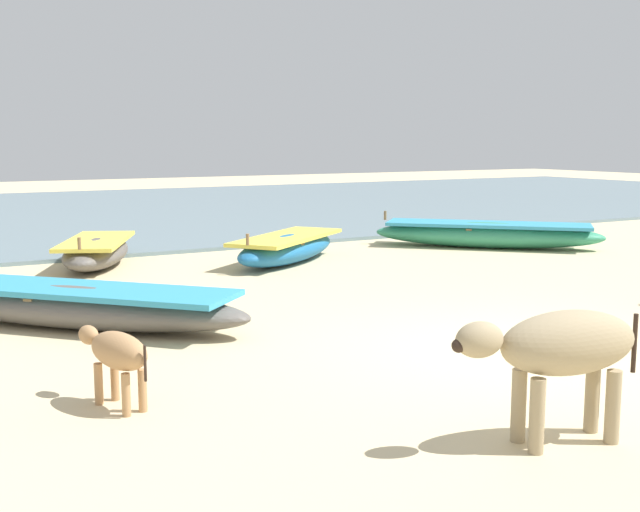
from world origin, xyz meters
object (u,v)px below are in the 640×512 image
Objects in this scene: fishing_boat_2 at (487,234)px; calf_near_tan at (117,353)px; fishing_boat_0 at (96,252)px; cow_adult_dun at (562,349)px; fishing_boat_1 at (287,248)px; fishing_boat_3 at (75,305)px.

calf_near_tan is at bearing 77.24° from fishing_boat_2.
fishing_boat_0 is 0.75× the size of fishing_boat_2.
cow_adult_dun is at bearing 29.93° from fishing_boat_0.
fishing_boat_1 is 0.79× the size of fishing_boat_2.
cow_adult_dun is at bearing 38.39° from fishing_boat_1.
fishing_boat_0 is at bearing -73.16° from cow_adult_dun.
fishing_boat_1 is 0.80× the size of fishing_boat_3.
fishing_boat_0 is at bearing -29.42° from calf_near_tan.
fishing_boat_2 is at bearing -114.73° from fishing_boat_3.
fishing_boat_2 is 11.66m from calf_near_tan.
fishing_boat_1 is 8.34m from calf_near_tan.
cow_adult_dun reaches higher than fishing_boat_2.
calf_near_tan is at bearing 12.04° from fishing_boat_0.
fishing_boat_0 is 3.52m from fishing_boat_1.
cow_adult_dun is at bearing -149.23° from calf_near_tan.
cow_adult_dun is (0.89, -10.41, 0.47)m from fishing_boat_0.
fishing_boat_2 is 9.91m from fishing_boat_3.
fishing_boat_3 reaches higher than calf_near_tan.
calf_near_tan is (-1.82, -7.90, 0.21)m from fishing_boat_0.
fishing_boat_1 is at bearing 93.41° from fishing_boat_0.
fishing_boat_2 is (7.99, -1.60, 0.02)m from fishing_boat_0.
fishing_boat_0 is 0.95× the size of fishing_boat_1.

